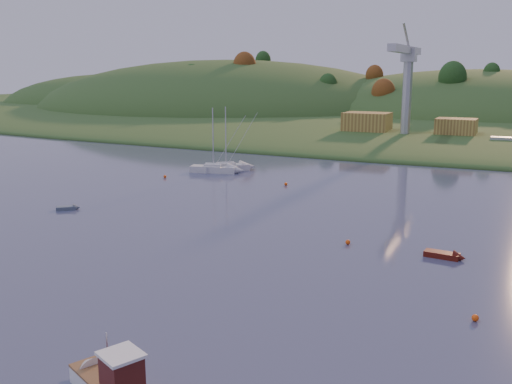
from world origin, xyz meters
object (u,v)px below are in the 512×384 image
at_px(red_tender, 450,256).
at_px(grey_dinghy, 71,208).
at_px(fishing_boat, 105,378).
at_px(sailboat_near, 226,167).
at_px(sailboat_far, 214,168).

relative_size(red_tender, grey_dinghy, 1.30).
bearing_deg(grey_dinghy, fishing_boat, -80.75).
bearing_deg(sailboat_near, sailboat_far, -169.21).
bearing_deg(sailboat_near, grey_dinghy, -142.77).
bearing_deg(sailboat_far, sailboat_near, 43.84).
xyz_separation_m(fishing_boat, red_tender, (13.72, 31.97, -0.68)).
relative_size(sailboat_near, sailboat_far, 1.01).
relative_size(fishing_boat, grey_dinghy, 2.35).
distance_m(sailboat_far, red_tender, 53.07).
distance_m(sailboat_near, red_tender, 53.22).
height_order(sailboat_near, red_tender, sailboat_near).
bearing_deg(grey_dinghy, red_tender, -35.67).
height_order(sailboat_near, sailboat_far, sailboat_near).
bearing_deg(sailboat_far, red_tender, -48.38).
xyz_separation_m(red_tender, grey_dinghy, (-45.87, -0.68, -0.04)).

